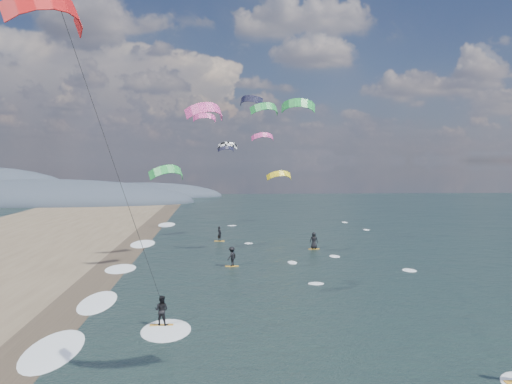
{
  "coord_description": "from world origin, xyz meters",
  "views": [
    {
      "loc": [
        -3.23,
        -20.56,
        8.79
      ],
      "look_at": [
        -1.0,
        12.0,
        7.0
      ],
      "focal_mm": 40.0,
      "sensor_mm": 36.0,
      "label": 1
    }
  ],
  "objects": [
    {
      "name": "shoreline_surf",
      "position": [
        -10.8,
        14.75,
        0.0
      ],
      "size": [
        2.4,
        79.4,
        0.11
      ],
      "color": "white",
      "rests_on": "ground"
    },
    {
      "name": "bg_kite_field",
      "position": [
        0.01,
        54.49,
        12.27
      ],
      "size": [
        16.75,
        67.38,
        10.45
      ],
      "color": "#D83F8C",
      "rests_on": "ground"
    },
    {
      "name": "wet_sand_strip",
      "position": [
        -12.0,
        10.0,
        0.0
      ],
      "size": [
        3.0,
        240.0,
        0.0
      ],
      "primitive_type": "cube",
      "color": "#382D23",
      "rests_on": "ground"
    },
    {
      "name": "coastal_hills",
      "position": [
        -44.84,
        107.86,
        0.0
      ],
      "size": [
        80.0,
        41.0,
        15.0
      ],
      "color": "#3D4756",
      "rests_on": "ground"
    },
    {
      "name": "kitesurfer_near_b",
      "position": [
        -8.52,
        5.39,
        10.47
      ],
      "size": [
        6.84,
        9.14,
        16.17
      ],
      "color": "gold",
      "rests_on": "ground"
    },
    {
      "name": "far_kitesurfers",
      "position": [
        0.62,
        32.06,
        0.84
      ],
      "size": [
        10.46,
        15.94,
        1.69
      ],
      "color": "gold",
      "rests_on": "ground"
    }
  ]
}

